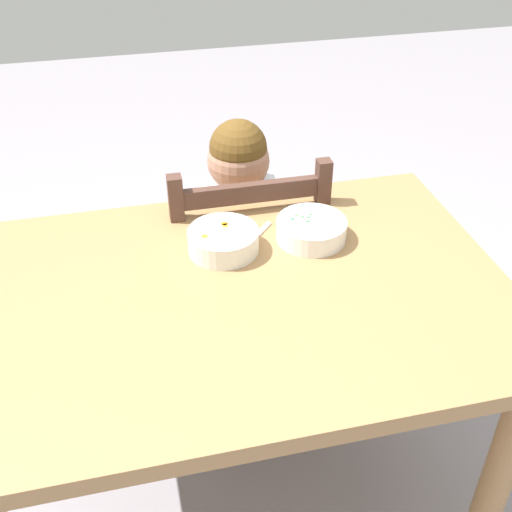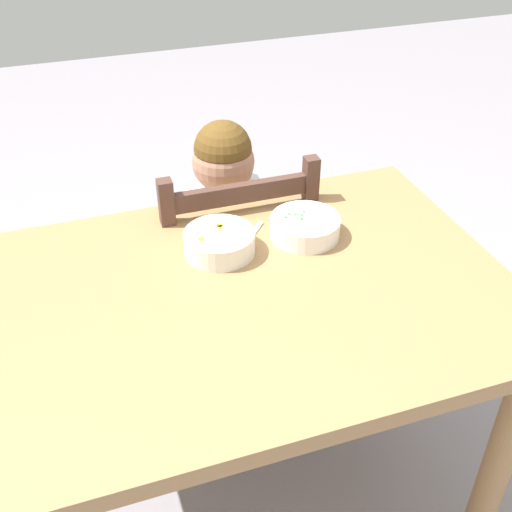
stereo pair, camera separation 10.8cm
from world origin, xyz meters
name	(u,v)px [view 1 (the left image)]	position (x,y,z in m)	size (l,w,h in m)	color
ground_plane	(242,500)	(0.00, 0.00, 0.00)	(8.00, 8.00, 0.00)	gray
dining_table	(238,333)	(0.00, 0.00, 0.64)	(1.19, 0.81, 0.76)	#9C7247
dining_chair	(242,280)	(0.10, 0.45, 0.43)	(0.42, 0.42, 0.88)	#4B3127
child_figure	(241,229)	(0.10, 0.45, 0.62)	(0.32, 0.31, 0.94)	silver
bowl_of_peas	(311,229)	(0.21, 0.15, 0.79)	(0.17, 0.17, 0.05)	white
bowl_of_carrots	(221,240)	(0.00, 0.15, 0.79)	(0.16, 0.16, 0.06)	white
spoon	(251,241)	(0.07, 0.17, 0.77)	(0.11, 0.12, 0.01)	silver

